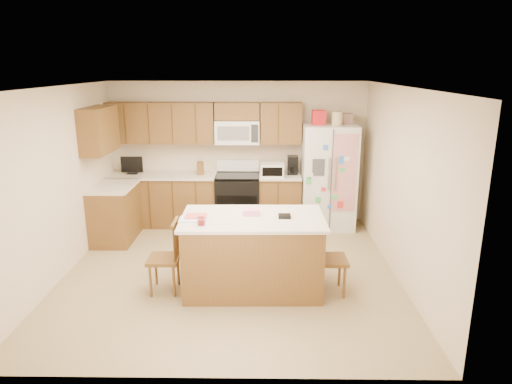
{
  "coord_description": "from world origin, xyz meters",
  "views": [
    {
      "loc": [
        0.43,
        -5.8,
        2.75
      ],
      "look_at": [
        0.34,
        0.35,
        1.05
      ],
      "focal_mm": 32.0,
      "sensor_mm": 36.0,
      "label": 1
    }
  ],
  "objects_px": {
    "island": "(253,253)",
    "stove": "(238,199)",
    "windsor_chair_left": "(166,258)",
    "windsor_chair_right": "(329,259)",
    "refrigerator": "(328,176)",
    "windsor_chair_back": "(248,241)"
  },
  "relations": [
    {
      "from": "refrigerator",
      "to": "island",
      "type": "xyz_separation_m",
      "value": [
        -1.26,
        -2.37,
        -0.44
      ]
    },
    {
      "from": "windsor_chair_left",
      "to": "windsor_chair_back",
      "type": "relative_size",
      "value": 1.07
    },
    {
      "from": "stove",
      "to": "windsor_chair_left",
      "type": "bearing_deg",
      "value": -107.05
    },
    {
      "from": "windsor_chair_back",
      "to": "windsor_chair_right",
      "type": "distance_m",
      "value": 1.22
    },
    {
      "from": "windsor_chair_back",
      "to": "windsor_chair_right",
      "type": "relative_size",
      "value": 0.92
    },
    {
      "from": "refrigerator",
      "to": "windsor_chair_right",
      "type": "relative_size",
      "value": 2.16
    },
    {
      "from": "windsor_chair_right",
      "to": "windsor_chair_back",
      "type": "bearing_deg",
      "value": 146.94
    },
    {
      "from": "island",
      "to": "windsor_chair_left",
      "type": "height_order",
      "value": "island"
    },
    {
      "from": "stove",
      "to": "windsor_chair_right",
      "type": "height_order",
      "value": "stove"
    },
    {
      "from": "windsor_chair_back",
      "to": "windsor_chair_right",
      "type": "bearing_deg",
      "value": -33.06
    },
    {
      "from": "island",
      "to": "windsor_chair_back",
      "type": "xyz_separation_m",
      "value": [
        -0.08,
        0.58,
        -0.07
      ]
    },
    {
      "from": "island",
      "to": "stove",
      "type": "bearing_deg",
      "value": 97.33
    },
    {
      "from": "windsor_chair_right",
      "to": "stove",
      "type": "bearing_deg",
      "value": 116.66
    },
    {
      "from": "refrigerator",
      "to": "windsor_chair_right",
      "type": "height_order",
      "value": "refrigerator"
    },
    {
      "from": "windsor_chair_back",
      "to": "island",
      "type": "bearing_deg",
      "value": -82.55
    },
    {
      "from": "island",
      "to": "windsor_chair_right",
      "type": "xyz_separation_m",
      "value": [
        0.95,
        -0.08,
        -0.04
      ]
    },
    {
      "from": "windsor_chair_left",
      "to": "windsor_chair_right",
      "type": "relative_size",
      "value": 0.99
    },
    {
      "from": "windsor_chair_left",
      "to": "windsor_chair_back",
      "type": "xyz_separation_m",
      "value": [
        1.01,
        0.66,
        -0.03
      ]
    },
    {
      "from": "windsor_chair_left",
      "to": "windsor_chair_right",
      "type": "distance_m",
      "value": 2.03
    },
    {
      "from": "stove",
      "to": "windsor_chair_back",
      "type": "height_order",
      "value": "stove"
    },
    {
      "from": "stove",
      "to": "windsor_chair_left",
      "type": "distance_m",
      "value": 2.63
    },
    {
      "from": "island",
      "to": "windsor_chair_right",
      "type": "relative_size",
      "value": 1.88
    }
  ]
}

